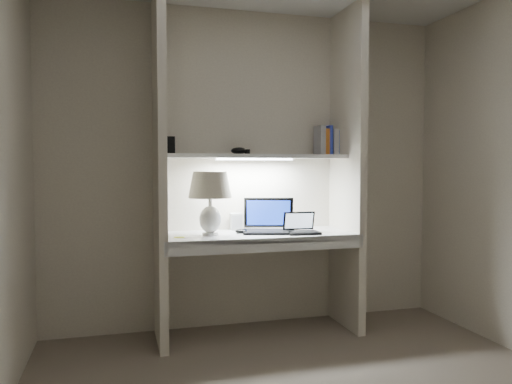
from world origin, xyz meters
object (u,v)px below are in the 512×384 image
object	(u,v)px
speaker	(236,222)
book_row	(330,141)
laptop_main	(269,224)
laptop_netbook	(301,228)
table_lamp	(210,192)

from	to	relation	value
speaker	book_row	size ratio (longest dim) A/B	0.56
laptop_main	laptop_netbook	size ratio (longest dim) A/B	1.80
table_lamp	laptop_main	bearing A→B (deg)	9.11
laptop_netbook	speaker	world-z (taller)	laptop_netbook
speaker	table_lamp	bearing A→B (deg)	-134.03
book_row	laptop_netbook	bearing A→B (deg)	-142.51
laptop_netbook	speaker	distance (m)	0.54
laptop_main	book_row	size ratio (longest dim) A/B	1.95
table_lamp	book_row	xyz separation A→B (m)	(1.02, 0.19, 0.39)
speaker	laptop_netbook	bearing A→B (deg)	-36.41
laptop_main	speaker	xyz separation A→B (m)	(-0.21, 0.18, 0.01)
table_lamp	speaker	size ratio (longest dim) A/B	3.50
laptop_main	laptop_netbook	xyz separation A→B (m)	(0.21, -0.15, -0.02)
laptop_main	laptop_netbook	distance (m)	0.26
laptop_main	laptop_netbook	bearing A→B (deg)	-19.29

